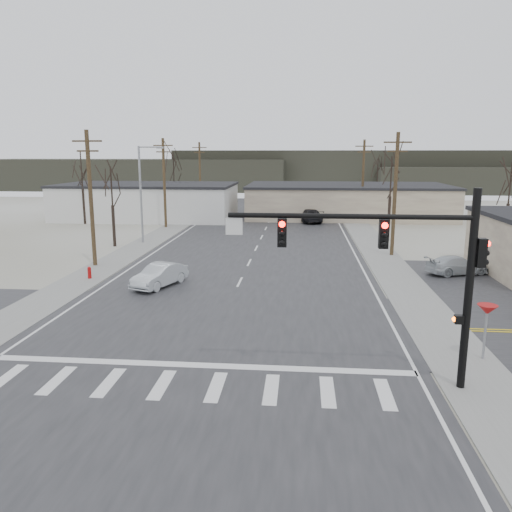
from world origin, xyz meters
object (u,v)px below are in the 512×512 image
(car_far_a, at_px, (308,215))
(car_far_b, at_px, (272,198))
(sedan_crossing, at_px, (160,275))
(car_parked_silver, at_px, (457,265))
(fire_hydrant, at_px, (89,273))
(traffic_signal_mast, at_px, (414,261))

(car_far_a, distance_m, car_far_b, 25.99)
(sedan_crossing, relative_size, car_far_b, 1.13)
(car_parked_silver, bearing_deg, fire_hydrant, 79.24)
(car_far_a, xyz_separation_m, car_parked_silver, (10.05, -26.27, -0.21))
(car_far_a, bearing_deg, sedan_crossing, 55.35)
(car_far_b, bearing_deg, traffic_signal_mast, -62.00)
(fire_hydrant, height_order, car_far_a, car_far_a)
(sedan_crossing, bearing_deg, car_far_b, 107.30)
(traffic_signal_mast, height_order, sedan_crossing, traffic_signal_mast)
(fire_hydrant, bearing_deg, traffic_signal_mast, -38.13)
(car_far_a, xyz_separation_m, car_far_b, (-6.03, 25.28, -0.19))
(fire_hydrant, relative_size, sedan_crossing, 0.20)
(traffic_signal_mast, bearing_deg, sedan_crossing, 135.24)
(fire_hydrant, distance_m, car_parked_silver, 25.31)
(fire_hydrant, height_order, sedan_crossing, sedan_crossing)
(traffic_signal_mast, height_order, car_far_b, traffic_signal_mast)
(sedan_crossing, bearing_deg, car_parked_silver, 35.42)
(traffic_signal_mast, bearing_deg, car_parked_silver, 68.61)
(sedan_crossing, xyz_separation_m, car_far_a, (9.72, 31.35, 0.13))
(traffic_signal_mast, relative_size, sedan_crossing, 2.07)
(fire_hydrant, relative_size, car_parked_silver, 0.20)
(fire_hydrant, distance_m, sedan_crossing, 5.50)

